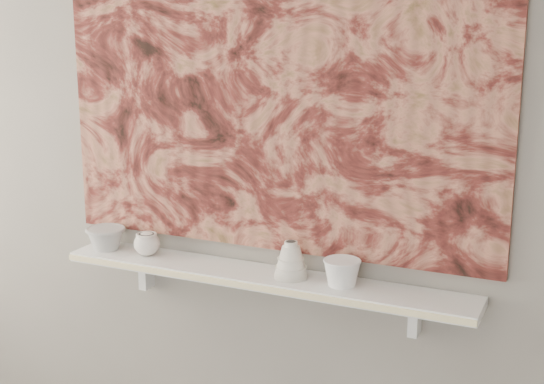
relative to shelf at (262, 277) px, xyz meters
The scene contains 11 objects.
wall_back 0.45m from the shelf, 90.00° to the left, with size 3.60×3.60×0.00m, color gray.
shelf is the anchor object (origin of this frame).
shelf_stripe 0.09m from the shelf, 90.00° to the right, with size 1.40×0.01×0.02m, color #F8E6A5.
bracket_left 0.50m from the shelf, behind, with size 0.03×0.06×0.12m, color white.
bracket_right 0.50m from the shelf, ahead, with size 0.03×0.06×0.12m, color white.
painting 0.63m from the shelf, 90.00° to the left, with size 1.50×0.03×1.10m, color maroon.
house_motif 0.55m from the shelf, ahead, with size 0.09×0.00×0.08m, color black.
bowl_grey 0.61m from the shelf, behind, with size 0.14×0.14×0.08m, color #A1A29F, non-canonical shape.
cup_cream 0.44m from the shelf, behind, with size 0.09×0.09×0.08m, color beige, non-canonical shape.
bell_vessel 0.13m from the shelf, ahead, with size 0.11×0.11×0.12m, color silver, non-canonical shape.
bowl_white 0.28m from the shelf, ahead, with size 0.12×0.12×0.08m, color white, non-canonical shape.
Camera 1 is at (0.99, -0.59, 1.75)m, focal length 50.00 mm.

